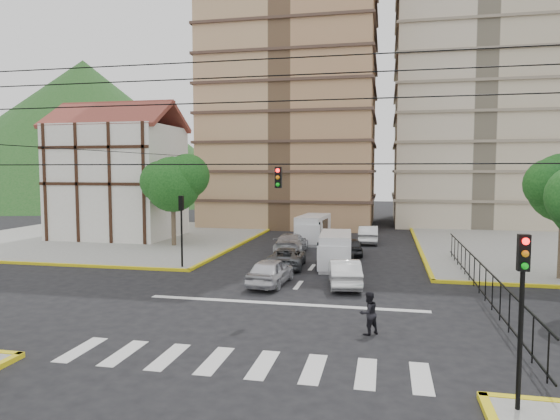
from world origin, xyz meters
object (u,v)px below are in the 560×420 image
(traffic_light_nw, at_px, (181,219))
(pedestrian_crosswalk, at_px, (368,313))
(car_white_front_right, at_px, (344,272))
(van_left_lane, at_px, (313,230))
(car_silver_front_left, at_px, (270,271))
(van_right_lane, at_px, (335,251))
(traffic_light_se, at_px, (522,293))

(traffic_light_nw, height_order, pedestrian_crosswalk, traffic_light_nw)
(traffic_light_nw, height_order, car_white_front_right, traffic_light_nw)
(van_left_lane, relative_size, car_silver_front_left, 1.24)
(car_silver_front_left, height_order, car_white_front_right, car_white_front_right)
(traffic_light_nw, relative_size, car_silver_front_left, 1.03)
(van_left_lane, xyz_separation_m, pedestrian_crosswalk, (5.40, -22.69, -0.32))
(van_right_lane, bearing_deg, pedestrian_crosswalk, -82.86)
(van_right_lane, relative_size, car_white_front_right, 1.11)
(traffic_light_nw, relative_size, van_right_lane, 0.89)
(traffic_light_se, height_order, car_silver_front_left, traffic_light_se)
(van_left_lane, height_order, pedestrian_crosswalk, van_left_lane)
(traffic_light_nw, bearing_deg, car_white_front_right, -13.93)
(traffic_light_se, xyz_separation_m, pedestrian_crosswalk, (-3.87, 5.47, -2.30))
(traffic_light_se, bearing_deg, car_white_front_right, 112.39)
(car_white_front_right, bearing_deg, van_left_lane, -84.32)
(pedestrian_crosswalk, bearing_deg, van_left_lane, -117.78)
(van_right_lane, bearing_deg, van_left_lane, 101.78)
(traffic_light_se, distance_m, car_silver_front_left, 15.78)
(traffic_light_nw, relative_size, van_left_lane, 0.83)
(pedestrian_crosswalk, bearing_deg, van_right_lane, -119.90)
(traffic_light_se, height_order, van_left_lane, traffic_light_se)
(traffic_light_nw, bearing_deg, traffic_light_se, -45.00)
(traffic_light_nw, relative_size, car_white_front_right, 0.99)
(van_left_lane, bearing_deg, car_white_front_right, -70.94)
(car_silver_front_left, relative_size, car_white_front_right, 0.96)
(car_silver_front_left, bearing_deg, van_right_lane, -114.64)
(van_left_lane, distance_m, car_silver_front_left, 15.62)
(van_right_lane, height_order, car_silver_front_left, van_right_lane)
(traffic_light_nw, xyz_separation_m, car_white_front_right, (10.22, -2.53, -2.38))
(van_left_lane, xyz_separation_m, car_white_front_right, (3.89, -15.09, -0.40))
(car_white_front_right, bearing_deg, pedestrian_crosswalk, 92.51)
(van_right_lane, distance_m, car_white_front_right, 4.92)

